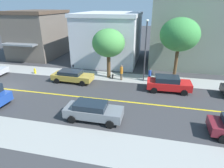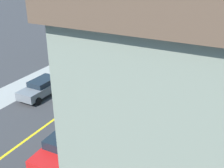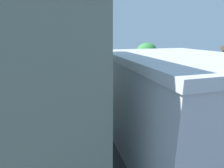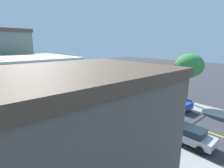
{
  "view_description": "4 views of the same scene",
  "coord_description": "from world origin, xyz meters",
  "px_view_note": "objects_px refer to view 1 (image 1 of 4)",
  "views": [
    {
      "loc": [
        15.79,
        15.6,
        8.53
      ],
      "look_at": [
        0.03,
        12.02,
        1.71
      ],
      "focal_mm": 30.37,
      "sensor_mm": 36.0,
      "label": 1
    },
    {
      "loc": [
        -12.37,
        28.11,
        11.04
      ],
      "look_at": [
        -2.67,
        9.81,
        1.79
      ],
      "focal_mm": 44.89,
      "sensor_mm": 36.0,
      "label": 2
    },
    {
      "loc": [
        -24.62,
        16.64,
        8.69
      ],
      "look_at": [
        -0.8,
        9.68,
        1.69
      ],
      "focal_mm": 27.49,
      "sensor_mm": 36.0,
      "label": 3
    },
    {
      "loc": [
        -18.0,
        -11.77,
        8.78
      ],
      "look_at": [
        -0.32,
        8.63,
        2.48
      ],
      "focal_mm": 27.85,
      "sensor_mm": 36.0,
      "label": 4
    }
  ],
  "objects_px": {
    "pedestrian_blue_shirt": "(150,75)",
    "street_tree_left_near": "(109,43)",
    "red_sedan_left_curb": "(168,83)",
    "fire_hydrant": "(35,71)",
    "gold_sedan_left_curb": "(72,76)",
    "grey_sedan_right_curb": "(93,111)",
    "parking_meter": "(73,68)",
    "small_dog": "(113,76)",
    "street_lamp": "(146,45)",
    "street_tree_right_corner": "(180,35)",
    "pedestrian_orange_shirt": "(121,72)"
  },
  "relations": [
    {
      "from": "grey_sedan_right_curb",
      "to": "pedestrian_orange_shirt",
      "type": "xyz_separation_m",
      "value": [
        -8.92,
        0.67,
        0.22
      ]
    },
    {
      "from": "pedestrian_orange_shirt",
      "to": "street_tree_right_corner",
      "type": "bearing_deg",
      "value": 154.26
    },
    {
      "from": "grey_sedan_right_curb",
      "to": "parking_meter",
      "type": "bearing_deg",
      "value": 121.62
    },
    {
      "from": "street_tree_left_near",
      "to": "grey_sedan_right_curb",
      "type": "bearing_deg",
      "value": 6.25
    },
    {
      "from": "street_tree_right_corner",
      "to": "fire_hydrant",
      "type": "xyz_separation_m",
      "value": [
        1.98,
        -17.9,
        -4.98
      ]
    },
    {
      "from": "grey_sedan_right_curb",
      "to": "pedestrian_blue_shirt",
      "type": "height_order",
      "value": "pedestrian_blue_shirt"
    },
    {
      "from": "small_dog",
      "to": "street_tree_left_near",
      "type": "bearing_deg",
      "value": 56.02
    },
    {
      "from": "red_sedan_left_curb",
      "to": "small_dog",
      "type": "bearing_deg",
      "value": 159.41
    },
    {
      "from": "street_lamp",
      "to": "small_dog",
      "type": "distance_m",
      "value": 5.5
    },
    {
      "from": "gold_sedan_left_curb",
      "to": "small_dog",
      "type": "height_order",
      "value": "gold_sedan_left_curb"
    },
    {
      "from": "street_tree_left_near",
      "to": "red_sedan_left_curb",
      "type": "xyz_separation_m",
      "value": [
        2.53,
        7.09,
        -3.46
      ]
    },
    {
      "from": "gold_sedan_left_curb",
      "to": "pedestrian_orange_shirt",
      "type": "relative_size",
      "value": 2.6
    },
    {
      "from": "red_sedan_left_curb",
      "to": "small_dog",
      "type": "height_order",
      "value": "red_sedan_left_curb"
    },
    {
      "from": "grey_sedan_right_curb",
      "to": "gold_sedan_left_curb",
      "type": "xyz_separation_m",
      "value": [
        -7.06,
        -4.88,
        -0.04
      ]
    },
    {
      "from": "grey_sedan_right_curb",
      "to": "small_dog",
      "type": "xyz_separation_m",
      "value": [
        -9.19,
        -0.47,
        -0.46
      ]
    },
    {
      "from": "red_sedan_left_curb",
      "to": "grey_sedan_right_curb",
      "type": "distance_m",
      "value": 9.23
    },
    {
      "from": "street_tree_right_corner",
      "to": "pedestrian_blue_shirt",
      "type": "distance_m",
      "value": 5.56
    },
    {
      "from": "street_tree_right_corner",
      "to": "gold_sedan_left_curb",
      "type": "bearing_deg",
      "value": -72.95
    },
    {
      "from": "street_tree_right_corner",
      "to": "small_dog",
      "type": "height_order",
      "value": "street_tree_right_corner"
    },
    {
      "from": "street_tree_left_near",
      "to": "red_sedan_left_curb",
      "type": "relative_size",
      "value": 1.31
    },
    {
      "from": "grey_sedan_right_curb",
      "to": "gold_sedan_left_curb",
      "type": "height_order",
      "value": "grey_sedan_right_curb"
    },
    {
      "from": "street_tree_right_corner",
      "to": "red_sedan_left_curb",
      "type": "xyz_separation_m",
      "value": [
        3.71,
        -0.9,
        -4.52
      ]
    },
    {
      "from": "pedestrian_orange_shirt",
      "to": "small_dog",
      "type": "xyz_separation_m",
      "value": [
        -0.28,
        -1.14,
        -0.68
      ]
    },
    {
      "from": "fire_hydrant",
      "to": "parking_meter",
      "type": "relative_size",
      "value": 0.53
    },
    {
      "from": "street_tree_right_corner",
      "to": "pedestrian_orange_shirt",
      "type": "height_order",
      "value": "street_tree_right_corner"
    },
    {
      "from": "street_tree_right_corner",
      "to": "pedestrian_orange_shirt",
      "type": "relative_size",
      "value": 3.88
    },
    {
      "from": "fire_hydrant",
      "to": "red_sedan_left_curb",
      "type": "height_order",
      "value": "red_sedan_left_curb"
    },
    {
      "from": "grey_sedan_right_curb",
      "to": "pedestrian_orange_shirt",
      "type": "bearing_deg",
      "value": 85.74
    },
    {
      "from": "street_lamp",
      "to": "grey_sedan_right_curb",
      "type": "xyz_separation_m",
      "value": [
        9.24,
        -3.31,
        -3.53
      ]
    },
    {
      "from": "street_lamp",
      "to": "parking_meter",
      "type": "bearing_deg",
      "value": -89.68
    },
    {
      "from": "street_lamp",
      "to": "small_dog",
      "type": "bearing_deg",
      "value": -89.28
    },
    {
      "from": "street_tree_right_corner",
      "to": "street_lamp",
      "type": "xyz_separation_m",
      "value": [
        1.45,
        -3.63,
        -1.04
      ]
    },
    {
      "from": "street_tree_right_corner",
      "to": "small_dog",
      "type": "relative_size",
      "value": 11.12
    },
    {
      "from": "parking_meter",
      "to": "pedestrian_orange_shirt",
      "type": "height_order",
      "value": "pedestrian_orange_shirt"
    },
    {
      "from": "pedestrian_blue_shirt",
      "to": "street_tree_left_near",
      "type": "bearing_deg",
      "value": -100.99
    },
    {
      "from": "gold_sedan_left_curb",
      "to": "street_tree_right_corner",
      "type": "bearing_deg",
      "value": 18.84
    },
    {
      "from": "pedestrian_orange_shirt",
      "to": "small_dog",
      "type": "height_order",
      "value": "pedestrian_orange_shirt"
    },
    {
      "from": "parking_meter",
      "to": "small_dog",
      "type": "relative_size",
      "value": 2.17
    },
    {
      "from": "street_tree_right_corner",
      "to": "grey_sedan_right_curb",
      "type": "height_order",
      "value": "street_tree_right_corner"
    },
    {
      "from": "gold_sedan_left_curb",
      "to": "pedestrian_blue_shirt",
      "type": "relative_size",
      "value": 3.09
    },
    {
      "from": "street_tree_left_near",
      "to": "gold_sedan_left_curb",
      "type": "height_order",
      "value": "street_tree_left_near"
    },
    {
      "from": "fire_hydrant",
      "to": "parking_meter",
      "type": "height_order",
      "value": "parking_meter"
    },
    {
      "from": "gold_sedan_left_curb",
      "to": "street_lamp",
      "type": "bearing_deg",
      "value": 16.68
    },
    {
      "from": "street_lamp",
      "to": "fire_hydrant",
      "type": "bearing_deg",
      "value": -87.86
    },
    {
      "from": "street_tree_left_near",
      "to": "street_lamp",
      "type": "xyz_separation_m",
      "value": [
        0.27,
        4.35,
        0.02
      ]
    },
    {
      "from": "street_tree_left_near",
      "to": "street_lamp",
      "type": "distance_m",
      "value": 4.36
    },
    {
      "from": "street_tree_right_corner",
      "to": "street_lamp",
      "type": "distance_m",
      "value": 4.05
    },
    {
      "from": "street_tree_left_near",
      "to": "street_tree_right_corner",
      "type": "bearing_deg",
      "value": 98.4
    },
    {
      "from": "fire_hydrant",
      "to": "street_tree_right_corner",
      "type": "bearing_deg",
      "value": 96.32
    },
    {
      "from": "street_tree_right_corner",
      "to": "red_sedan_left_curb",
      "type": "bearing_deg",
      "value": -13.59
    }
  ]
}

